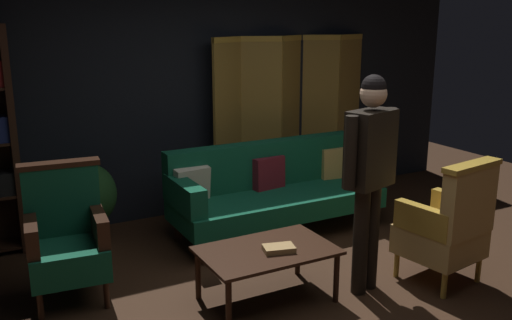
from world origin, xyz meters
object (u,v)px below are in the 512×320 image
object	(u,v)px
coffee_table	(267,255)
standing_figure	(370,165)
folding_screen	(291,116)
velvet_couch	(273,187)
book_tan_leather	(279,249)
armchair_gilt_accent	(448,226)
armchair_wing_left	(66,237)
potted_plant	(89,199)

from	to	relation	value
coffee_table	standing_figure	size ratio (longest dim) A/B	0.59
folding_screen	velvet_couch	size ratio (longest dim) A/B	0.99
folding_screen	coffee_table	world-z (taller)	folding_screen
velvet_couch	standing_figure	bearing A→B (deg)	-90.26
book_tan_leather	coffee_table	bearing A→B (deg)	125.72
folding_screen	coffee_table	size ratio (longest dim) A/B	2.10
coffee_table	armchair_gilt_accent	bearing A→B (deg)	-16.63
folding_screen	standing_figure	world-z (taller)	folding_screen
folding_screen	armchair_wing_left	world-z (taller)	folding_screen
folding_screen	armchair_wing_left	xyz separation A→B (m)	(-2.79, -1.30, -0.50)
coffee_table	standing_figure	bearing A→B (deg)	-15.56
folding_screen	coffee_table	bearing A→B (deg)	-125.68
folding_screen	standing_figure	bearing A→B (deg)	-107.58
armchair_gilt_accent	armchair_wing_left	size ratio (longest dim) A/B	1.00
armchair_wing_left	book_tan_leather	xyz separation A→B (m)	(1.36, -0.86, -0.05)
coffee_table	book_tan_leather	bearing A→B (deg)	-54.28
folding_screen	potted_plant	bearing A→B (deg)	-171.30
folding_screen	book_tan_leather	world-z (taller)	folding_screen
armchair_gilt_accent	folding_screen	bearing A→B (deg)	88.41
velvet_couch	standing_figure	world-z (taller)	standing_figure
book_tan_leather	standing_figure	bearing A→B (deg)	-10.72
coffee_table	velvet_couch	bearing A→B (deg)	58.03
armchair_gilt_accent	armchair_wing_left	distance (m)	2.98
potted_plant	velvet_couch	bearing A→B (deg)	-15.33
book_tan_leather	velvet_couch	bearing A→B (deg)	61.48
standing_figure	book_tan_leather	world-z (taller)	standing_figure
coffee_table	potted_plant	xyz separation A→B (m)	(-0.93, 1.70, 0.09)
folding_screen	standing_figure	xyz separation A→B (m)	(-0.72, -2.29, 0.04)
velvet_couch	book_tan_leather	world-z (taller)	velvet_couch
coffee_table	potted_plant	world-z (taller)	potted_plant
folding_screen	armchair_wing_left	size ratio (longest dim) A/B	2.02
coffee_table	armchair_gilt_accent	world-z (taller)	armchair_gilt_accent
folding_screen	velvet_couch	xyz separation A→B (m)	(-0.72, -0.84, -0.53)
folding_screen	armchair_gilt_accent	bearing A→B (deg)	-91.59
velvet_couch	standing_figure	size ratio (longest dim) A/B	1.25
coffee_table	armchair_wing_left	bearing A→B (deg)	149.23
velvet_couch	coffee_table	distance (m)	1.46
standing_figure	potted_plant	bearing A→B (deg)	131.55
velvet_couch	book_tan_leather	distance (m)	1.50
armchair_gilt_accent	armchair_wing_left	xyz separation A→B (m)	(-2.72, 1.20, 0.00)
armchair_wing_left	book_tan_leather	size ratio (longest dim) A/B	4.55
armchair_wing_left	potted_plant	world-z (taller)	armchair_wing_left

